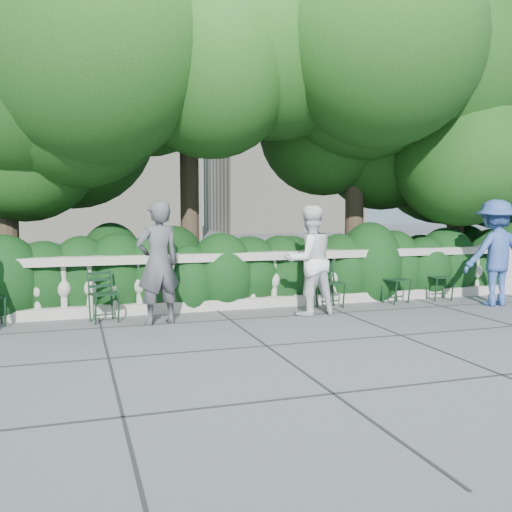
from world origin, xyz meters
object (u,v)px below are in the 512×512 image
object	(u,v)px
chair_c	(107,324)
chair_f	(401,304)
person_older_blue	(495,253)
person_woman_grey	(158,263)
person_casual_man	(309,260)
chair_d	(335,309)
chair_e	(443,301)

from	to	relation	value
chair_c	chair_f	distance (m)	5.32
chair_c	person_older_blue	distance (m)	6.96
chair_c	person_woman_grey	xyz separation A→B (m)	(0.76, -0.27, 0.95)
chair_f	person_casual_man	xyz separation A→B (m)	(-2.04, -0.41, 0.92)
chair_c	chair_d	size ratio (longest dim) A/B	1.00
chair_c	chair_f	size ratio (longest dim) A/B	1.00
chair_d	chair_c	bearing A→B (deg)	172.29
chair_d	person_casual_man	distance (m)	1.17
chair_e	person_woman_grey	distance (m)	5.62
chair_d	chair_f	xyz separation A→B (m)	(1.39, 0.06, 0.00)
chair_c	person_casual_man	world-z (taller)	person_casual_man
chair_e	person_casual_man	xyz separation A→B (m)	(-3.00, -0.47, 0.92)
chair_c	chair_d	world-z (taller)	same
chair_e	person_older_blue	world-z (taller)	person_older_blue
chair_d	person_casual_man	xyz separation A→B (m)	(-0.64, -0.35, 0.92)
chair_e	person_woman_grey	xyz separation A→B (m)	(-5.52, -0.47, 0.95)
person_woman_grey	chair_e	bearing A→B (deg)	170.20
chair_c	chair_f	xyz separation A→B (m)	(5.32, 0.14, 0.00)
chair_d	chair_e	world-z (taller)	same
person_older_blue	chair_c	bearing A→B (deg)	-4.95
chair_d	person_woman_grey	bearing A→B (deg)	177.46
chair_d	person_casual_man	size ratio (longest dim) A/B	0.46
chair_f	person_older_blue	size ratio (longest dim) A/B	0.43
person_woman_grey	person_older_blue	world-z (taller)	person_older_blue
chair_c	person_older_blue	world-z (taller)	person_older_blue
chair_d	person_woman_grey	size ratio (longest dim) A/B	0.44
chair_e	person_woman_grey	world-z (taller)	person_woman_grey
person_woman_grey	person_casual_man	size ratio (longest dim) A/B	1.04
chair_d	person_woman_grey	world-z (taller)	person_woman_grey
chair_c	person_casual_man	distance (m)	3.42
chair_e	chair_f	distance (m)	0.97
person_casual_man	chair_c	bearing A→B (deg)	-11.08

